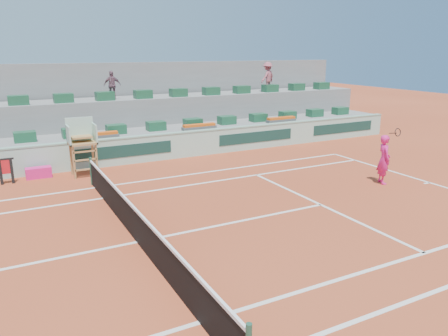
{
  "coord_description": "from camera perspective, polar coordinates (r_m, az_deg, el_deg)",
  "views": [
    {
      "loc": [
        -3.0,
        -10.83,
        5.1
      ],
      "look_at": [
        4.0,
        2.5,
        1.0
      ],
      "focal_mm": 35.0,
      "sensor_mm": 36.0,
      "label": 1
    }
  ],
  "objects": [
    {
      "name": "court_lines",
      "position": [
        12.34,
        -11.27,
        -9.47
      ],
      "size": [
        23.89,
        11.09,
        0.01
      ],
      "color": "silver",
      "rests_on": "ground"
    },
    {
      "name": "ground",
      "position": [
        12.34,
        -11.27,
        -9.49
      ],
      "size": [
        90.0,
        90.0,
        0.0
      ],
      "primitive_type": "plane",
      "color": "#9B3A1E",
      "rests_on": "ground"
    },
    {
      "name": "seating_tier_lower",
      "position": [
        22.2,
        -19.36,
        2.67
      ],
      "size": [
        36.0,
        4.0,
        1.2
      ],
      "primitive_type": "cube",
      "color": "gray",
      "rests_on": "ground"
    },
    {
      "name": "flower_planters",
      "position": [
        20.24,
        -22.98,
        3.29
      ],
      "size": [
        26.8,
        0.36,
        0.28
      ],
      "color": "#525252",
      "rests_on": "seating_tier_lower"
    },
    {
      "name": "tennis_net",
      "position": [
        12.14,
        -11.4,
        -7.22
      ],
      "size": [
        0.1,
        11.97,
        1.1
      ],
      "color": "black",
      "rests_on": "ground"
    },
    {
      "name": "towel_rack",
      "position": [
        18.97,
        -26.59,
        -0.13
      ],
      "size": [
        0.64,
        0.11,
        1.03
      ],
      "color": "black",
      "rests_on": "ground"
    },
    {
      "name": "stadium_back_wall",
      "position": [
        25.08,
        -20.83,
        7.61
      ],
      "size": [
        36.0,
        0.4,
        4.4
      ],
      "primitive_type": "cube",
      "color": "gray",
      "rests_on": "ground"
    },
    {
      "name": "player_bag",
      "position": [
        19.44,
        -23.06,
        -0.56
      ],
      "size": [
        0.99,
        0.44,
        0.44
      ],
      "primitive_type": "cube",
      "color": "#E81E7D",
      "rests_on": "ground"
    },
    {
      "name": "umpire_chair",
      "position": [
        18.91,
        -18.1,
        3.63
      ],
      "size": [
        1.1,
        0.9,
        2.4
      ],
      "color": "#9F723C",
      "rests_on": "ground"
    },
    {
      "name": "advertising_hoarding",
      "position": [
        20.07,
        -18.33,
        1.59
      ],
      "size": [
        36.0,
        0.34,
        1.26
      ],
      "color": "#A3CDB7",
      "rests_on": "ground"
    },
    {
      "name": "seat_row_lower",
      "position": [
        21.17,
        -19.18,
        4.37
      ],
      "size": [
        32.9,
        0.6,
        0.44
      ],
      "color": "#1A5031",
      "rests_on": "seating_tier_lower"
    },
    {
      "name": "spectator_right",
      "position": [
        27.18,
        5.7,
        11.75
      ],
      "size": [
        1.32,
        1.08,
        1.77
      ],
      "primitive_type": "imported",
      "rotation": [
        0.0,
        0.0,
        3.57
      ],
      "color": "#A1505C",
      "rests_on": "seating_tier_upper"
    },
    {
      "name": "spectator_mid",
      "position": [
        23.47,
        -14.39,
        10.43
      ],
      "size": [
        0.89,
        0.46,
        1.45
      ],
      "primitive_type": "imported",
      "rotation": [
        0.0,
        0.0,
        3.01
      ],
      "color": "#714B59",
      "rests_on": "seating_tier_upper"
    },
    {
      "name": "seating_tier_upper",
      "position": [
        23.63,
        -20.11,
        5.05
      ],
      "size": [
        36.0,
        2.4,
        2.6
      ],
      "primitive_type": "cube",
      "color": "gray",
      "rests_on": "ground"
    },
    {
      "name": "tennis_player",
      "position": [
        18.09,
        20.17,
        1.09
      ],
      "size": [
        0.71,
        0.98,
        2.28
      ],
      "color": "#E81E7D",
      "rests_on": "ground"
    },
    {
      "name": "seat_row_upper",
      "position": [
        22.85,
        -20.25,
        8.58
      ],
      "size": [
        32.9,
        0.6,
        0.44
      ],
      "color": "#1A5031",
      "rests_on": "seating_tier_upper"
    }
  ]
}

